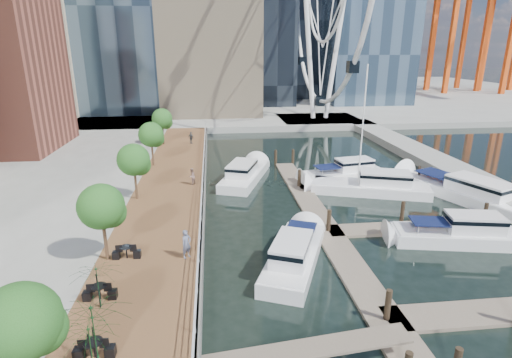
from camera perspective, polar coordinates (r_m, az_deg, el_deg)
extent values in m
plane|color=black|center=(22.16, 8.46, -16.96)|extent=(520.00, 520.00, 0.00)
cube|color=brown|center=(34.91, -12.38, -2.78)|extent=(6.00, 60.00, 1.00)
cube|color=#595954|center=(34.70, -7.45, -2.63)|extent=(0.25, 60.00, 1.00)
cube|color=gray|center=(120.22, -3.95, 12.14)|extent=(200.00, 114.00, 1.00)
cube|color=gray|center=(46.71, 26.45, 1.01)|extent=(4.00, 60.00, 1.00)
cube|color=gray|center=(73.08, 9.00, 8.20)|extent=(14.00, 12.00, 1.00)
cube|color=#6D6051|center=(31.27, 9.25, -5.88)|extent=(2.00, 32.00, 0.20)
cube|color=#6D6051|center=(24.39, 31.58, -15.88)|extent=(12.00, 2.00, 0.20)
cube|color=#6D6051|center=(31.70, 20.80, -6.54)|extent=(12.00, 2.00, 0.20)
cube|color=#6D6051|center=(40.19, 14.54, -0.78)|extent=(12.00, 2.00, 0.20)
cube|color=#BCAD8E|center=(74.29, -32.52, 17.15)|extent=(14.00, 16.00, 28.00)
cylinder|color=white|center=(71.46, 7.51, 18.93)|extent=(0.80, 0.80, 26.00)
cylinder|color=white|center=(72.78, 11.55, 18.71)|extent=(0.80, 0.80, 26.00)
sphere|color=#265B1E|center=(15.54, -30.59, -17.21)|extent=(2.60, 2.60, 2.60)
cylinder|color=#3F2B1C|center=(24.71, -20.72, -8.21)|extent=(0.20, 0.20, 2.40)
sphere|color=#265B1E|center=(23.90, -21.27, -3.68)|extent=(2.60, 2.60, 2.60)
cylinder|color=#3F2B1C|center=(33.77, -16.78, -0.79)|extent=(0.20, 0.20, 2.40)
sphere|color=#265B1E|center=(33.19, -17.11, 2.65)|extent=(2.60, 2.60, 2.60)
cylinder|color=#3F2B1C|center=(43.25, -14.56, 3.44)|extent=(0.20, 0.20, 2.40)
sphere|color=#265B1E|center=(42.80, -14.78, 6.17)|extent=(2.60, 2.60, 2.60)
cylinder|color=#3F2B1C|center=(52.92, -13.13, 6.14)|extent=(0.20, 0.20, 2.40)
sphere|color=#265B1E|center=(52.55, -13.29, 8.38)|extent=(2.60, 2.60, 2.60)
imported|color=#545970|center=(23.83, -9.91, -9.13)|extent=(0.75, 0.74, 1.74)
imported|color=#7C5D55|center=(36.42, -9.16, 0.38)|extent=(0.89, 0.93, 1.51)
imported|color=#2D3238|center=(52.64, -9.27, 5.83)|extent=(0.95, 0.81, 1.53)
imported|color=#103D14|center=(17.12, -22.60, -21.74)|extent=(2.97, 3.00, 2.11)
imported|color=#0E3415|center=(17.20, -22.21, -20.09)|extent=(3.91, 3.95, 2.76)
imported|color=#0E341A|center=(20.58, -21.67, -14.22)|extent=(2.80, 2.84, 2.17)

